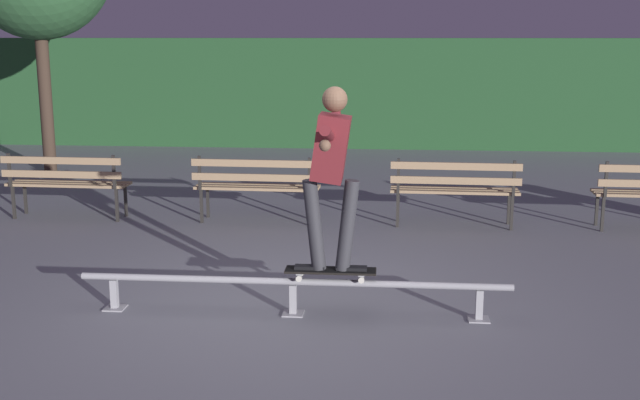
{
  "coord_description": "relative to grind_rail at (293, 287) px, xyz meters",
  "views": [
    {
      "loc": [
        0.81,
        -6.56,
        2.38
      ],
      "look_at": [
        0.16,
        0.68,
        0.85
      ],
      "focal_mm": 44.19,
      "sensor_mm": 36.0,
      "label": 1
    }
  ],
  "objects": [
    {
      "name": "park_bench_left_center",
      "position": [
        -0.88,
        3.32,
        0.29
      ],
      "size": [
        1.61,
        0.45,
        0.88
      ],
      "color": "#282623",
      "rests_on": "ground"
    },
    {
      "name": "park_bench_right_center",
      "position": [
        1.63,
        3.32,
        0.29
      ],
      "size": [
        1.61,
        0.45,
        0.88
      ],
      "color": "#282623",
      "rests_on": "ground"
    },
    {
      "name": "skateboard",
      "position": [
        0.33,
        -0.0,
        0.15
      ],
      "size": [
        0.78,
        0.2,
        0.09
      ],
      "color": "black",
      "rests_on": "grind_rail"
    },
    {
      "name": "skateboarder",
      "position": [
        0.33,
        0.0,
        1.09
      ],
      "size": [
        0.62,
        1.41,
        1.56
      ],
      "color": "black",
      "rests_on": "skateboard"
    },
    {
      "name": "hedge_backdrop",
      "position": [
        -0.0,
        10.74,
        0.91
      ],
      "size": [
        24.0,
        1.2,
        2.31
      ],
      "primitive_type": "cube",
      "color": "#234C28",
      "rests_on": "ground"
    },
    {
      "name": "ground_plane",
      "position": [
        -0.0,
        0.12,
        -0.25
      ],
      "size": [
        90.0,
        90.0,
        0.0
      ],
      "primitive_type": "plane",
      "color": "slate"
    },
    {
      "name": "park_bench_leftmost",
      "position": [
        -3.4,
        3.32,
        0.29
      ],
      "size": [
        1.61,
        0.45,
        0.88
      ],
      "color": "#282623",
      "rests_on": "ground"
    },
    {
      "name": "grind_rail",
      "position": [
        0.0,
        0.0,
        0.0
      ],
      "size": [
        3.75,
        0.18,
        0.32
      ],
      "color": "#9E9EA3",
      "rests_on": "ground"
    }
  ]
}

